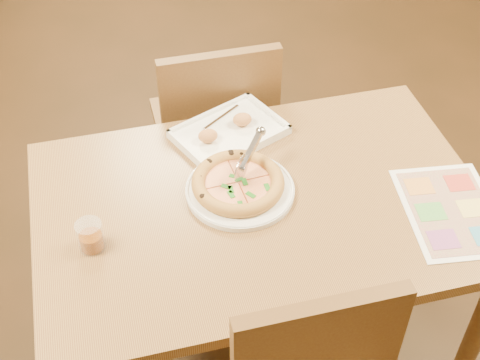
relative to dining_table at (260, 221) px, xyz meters
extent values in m
plane|color=black|center=(0.00, 0.00, -0.63)|extent=(7.00, 7.00, 0.00)
cube|color=olive|center=(0.00, 0.00, 0.07)|extent=(1.30, 0.85, 0.04)
cylinder|color=brown|center=(-0.59, 0.36, -0.29)|extent=(0.06, 0.06, 0.68)
cylinder|color=brown|center=(0.59, -0.36, -0.29)|extent=(0.06, 0.06, 0.68)
cylinder|color=brown|center=(0.59, 0.36, -0.29)|extent=(0.06, 0.06, 0.68)
cube|color=brown|center=(0.00, -0.51, 0.04)|extent=(0.42, 0.04, 0.45)
cube|color=brown|center=(0.00, 0.70, -0.18)|extent=(0.42, 0.42, 0.04)
cube|color=brown|center=(0.00, 0.51, 0.04)|extent=(0.42, 0.04, 0.45)
cylinder|color=white|center=(-0.05, 0.05, 0.09)|extent=(0.41, 0.41, 0.02)
cylinder|color=gold|center=(-0.05, 0.06, 0.11)|extent=(0.26, 0.26, 0.01)
cylinder|color=#FCD189|center=(-0.05, 0.06, 0.12)|extent=(0.22, 0.22, 0.01)
torus|color=gold|center=(-0.05, 0.06, 0.12)|extent=(0.27, 0.27, 0.04)
cylinder|color=silver|center=(-0.04, 0.06, 0.16)|extent=(0.06, 0.07, 0.09)
cube|color=silver|center=(0.00, 0.11, 0.19)|extent=(0.10, 0.11, 0.06)
cube|color=white|center=(-0.02, 0.31, 0.09)|extent=(0.40, 0.34, 0.02)
cube|color=silver|center=(-0.02, 0.31, 0.11)|extent=(0.14, 0.10, 0.00)
ellipsoid|color=#CE824A|center=(-0.09, 0.28, 0.13)|extent=(0.06, 0.05, 0.04)
ellipsoid|color=#CE824A|center=(0.03, 0.33, 0.13)|extent=(0.06, 0.05, 0.04)
cylinder|color=#783709|center=(-0.49, -0.06, 0.11)|extent=(0.06, 0.06, 0.05)
cylinder|color=white|center=(-0.49, -0.06, 0.13)|extent=(0.07, 0.07, 0.09)
cube|color=white|center=(0.52, -0.17, 0.09)|extent=(0.31, 0.40, 0.00)
camera|label=1|loc=(-0.39, -1.30, 1.46)|focal=50.00mm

